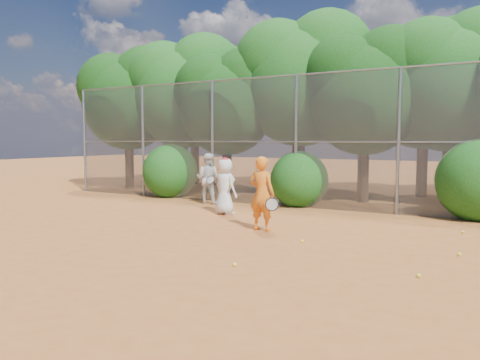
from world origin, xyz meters
The scene contains 22 objects.
ground centered at (0.00, 0.00, 0.00)m, with size 80.00×80.00×0.00m, color #A95B26.
fence_back centered at (-0.12, 6.00, 2.05)m, with size 20.05×0.09×4.03m.
tree_0 centered at (-9.44, 8.04, 3.93)m, with size 4.38×3.81×6.00m.
tree_1 centered at (-6.94, 8.54, 4.16)m, with size 4.64×4.03×6.35m.
tree_2 centered at (-4.45, 7.83, 3.58)m, with size 3.99×3.47×5.47m.
tree_3 centered at (-1.94, 8.84, 4.40)m, with size 4.89×4.26×6.70m.
tree_4 centered at (0.55, 8.24, 3.76)m, with size 4.19×3.64×5.73m.
tree_5 centered at (3.06, 9.04, 4.05)m, with size 4.51×3.92×6.17m.
tree_9 centered at (-7.94, 10.84, 4.34)m, with size 4.83×4.20×6.62m.
tree_10 centered at (-2.93, 11.05, 4.63)m, with size 5.15×4.48×7.06m.
tree_11 centered at (2.06, 10.64, 4.16)m, with size 4.64×4.03×6.35m.
bush_0 centered at (-6.00, 6.30, 1.00)m, with size 2.00×2.00×2.00m, color #134C13.
bush_1 centered at (-1.00, 6.30, 0.90)m, with size 1.80×1.80×1.80m, color #134C13.
bush_2 centered at (4.00, 6.30, 1.10)m, with size 2.20×2.20×2.20m, color #134C13.
player_yellow centered at (-0.26, 2.18, 0.85)m, with size 0.83×0.51×1.69m.
player_teen centered at (-2.17, 3.76, 0.78)m, with size 0.88×0.71×1.58m.
player_white centered at (-3.80, 5.40, 0.81)m, with size 0.90×0.77×1.62m.
ball_0 centered at (3.86, 1.77, 0.03)m, with size 0.07×0.07×0.07m, color yellow.
ball_1 centered at (0.71, -0.76, 0.03)m, with size 0.07×0.07×0.07m, color yellow.
ball_2 centered at (3.43, 0.04, 0.03)m, with size 0.07×0.07×0.07m, color yellow.
ball_3 centered at (1.02, 1.43, 0.03)m, with size 0.07×0.07×0.07m, color yellow.
ball_4 centered at (3.79, 4.01, 0.03)m, with size 0.07×0.07×0.07m, color yellow.
Camera 1 is at (4.41, -7.26, 2.08)m, focal length 35.00 mm.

